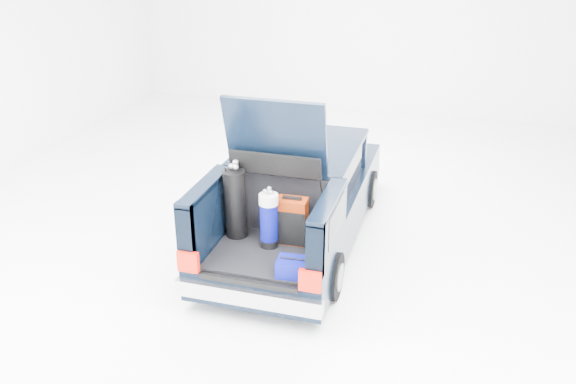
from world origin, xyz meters
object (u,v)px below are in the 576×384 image
(blue_duffel, at_px, (295,267))
(blue_golf_bag, at_px, (269,220))
(car, at_px, (300,196))
(black_golf_bag, at_px, (236,203))
(red_suitcase, at_px, (292,221))

(blue_duffel, bearing_deg, blue_golf_bag, 126.89)
(car, distance_m, blue_golf_bag, 1.45)
(car, distance_m, black_golf_bag, 1.44)
(black_golf_bag, relative_size, blue_duffel, 2.32)
(blue_duffel, bearing_deg, black_golf_bag, 140.09)
(red_suitcase, height_order, blue_duffel, red_suitcase)
(black_golf_bag, bearing_deg, blue_duffel, -35.54)
(black_golf_bag, bearing_deg, red_suitcase, 3.32)
(car, height_order, red_suitcase, car)
(black_golf_bag, bearing_deg, car, 68.99)
(red_suitcase, bearing_deg, blue_golf_bag, -146.84)
(car, relative_size, blue_duffel, 10.44)
(red_suitcase, xyz_separation_m, blue_duffel, (0.26, -0.76, -0.20))
(red_suitcase, bearing_deg, car, 98.81)
(blue_golf_bag, height_order, blue_duffel, blue_golf_bag)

